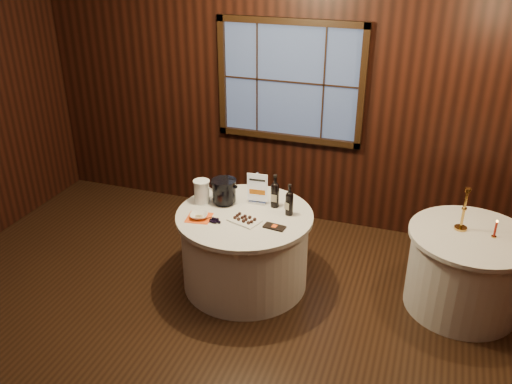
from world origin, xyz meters
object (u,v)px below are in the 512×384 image
at_px(chocolate_box, 274,227).
at_px(cracker_bowl, 199,216).
at_px(side_table, 465,271).
at_px(brass_candlestick, 463,215).
at_px(red_candle, 495,230).
at_px(grape_bunch, 215,220).
at_px(sign_stand, 257,193).
at_px(ice_bucket, 224,191).
at_px(port_bottle_right, 289,202).
at_px(port_bottle_left, 275,193).
at_px(glass_pitcher, 202,191).
at_px(main_table, 245,249).
at_px(chocolate_plate, 244,220).

distance_m(chocolate_box, cracker_bowl, 0.71).
height_order(side_table, brass_candlestick, brass_candlestick).
bearing_deg(red_candle, chocolate_box, -165.88).
distance_m(grape_bunch, cracker_bowl, 0.17).
bearing_deg(sign_stand, ice_bucket, -165.36).
distance_m(port_bottle_right, ice_bucket, 0.65).
distance_m(port_bottle_left, glass_pitcher, 0.70).
distance_m(side_table, sign_stand, 2.02).
xyz_separation_m(port_bottle_right, glass_pitcher, (-0.86, -0.04, -0.02)).
height_order(side_table, cracker_bowl, cracker_bowl).
distance_m(side_table, port_bottle_left, 1.86).
relative_size(main_table, brass_candlestick, 3.23).
distance_m(ice_bucket, red_candle, 2.43).
bearing_deg(port_bottle_left, main_table, -135.12).
bearing_deg(grape_bunch, cracker_bowl, 173.23).
bearing_deg(red_candle, brass_candlestick, 169.08).
relative_size(grape_bunch, cracker_bowl, 1.12).
relative_size(cracker_bowl, red_candle, 0.97).
height_order(port_bottle_left, cracker_bowl, port_bottle_left).
bearing_deg(port_bottle_left, brass_candlestick, 2.95).
xyz_separation_m(ice_bucket, red_candle, (2.43, 0.17, -0.06)).
bearing_deg(glass_pitcher, port_bottle_right, 5.28).
height_order(side_table, grape_bunch, grape_bunch).
bearing_deg(chocolate_plate, chocolate_box, -4.33).
xyz_separation_m(main_table, chocolate_plate, (0.05, -0.13, 0.40)).
distance_m(sign_stand, grape_bunch, 0.54).
height_order(chocolate_plate, glass_pitcher, glass_pitcher).
distance_m(ice_bucket, grape_bunch, 0.39).
bearing_deg(grape_bunch, ice_bucket, 99.32).
bearing_deg(port_bottle_left, cracker_bowl, -144.75).
distance_m(main_table, glass_pitcher, 0.69).
bearing_deg(side_table, chocolate_box, -164.74).
distance_m(glass_pitcher, cracker_bowl, 0.33).
relative_size(chocolate_box, glass_pitcher, 0.84).
height_order(sign_stand, grape_bunch, sign_stand).
bearing_deg(side_table, sign_stand, -178.46).
height_order(cracker_bowl, brass_candlestick, brass_candlestick).
height_order(sign_stand, brass_candlestick, brass_candlestick).
distance_m(main_table, red_candle, 2.24).
height_order(side_table, chocolate_plate, chocolate_plate).
height_order(port_bottle_right, cracker_bowl, port_bottle_right).
relative_size(port_bottle_right, ice_bucket, 1.25).
relative_size(port_bottle_left, port_bottle_right, 1.08).
bearing_deg(port_bottle_right, ice_bucket, -157.65).
bearing_deg(chocolate_box, glass_pitcher, 170.34).
relative_size(side_table, glass_pitcher, 4.72).
relative_size(sign_stand, port_bottle_right, 1.05).
bearing_deg(ice_bucket, main_table, -28.71).
xyz_separation_m(side_table, glass_pitcher, (-2.47, -0.21, 0.50)).
bearing_deg(grape_bunch, side_table, 13.49).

